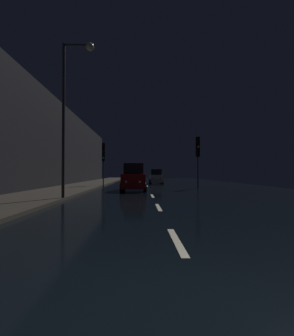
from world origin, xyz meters
name	(u,v)px	position (x,y,z in m)	size (l,w,h in m)	color
ground	(147,187)	(0.00, 24.50, -0.01)	(26.42, 84.00, 0.02)	black
sidewalk_left	(82,186)	(-7.01, 24.50, 0.07)	(4.40, 84.00, 0.15)	#38332B
building_facade_left	(46,140)	(-9.61, 21.00, 4.53)	(0.80, 63.00, 9.05)	black
lane_centerline	(149,190)	(0.00, 18.91, 0.01)	(0.16, 33.13, 0.01)	beige
traffic_light_far_left	(103,155)	(-4.71, 24.20, 3.37)	(0.37, 0.48, 4.66)	#38383A
traffic_light_far_right	(198,151)	(4.71, 20.98, 3.57)	(0.35, 0.48, 4.90)	#38383A
streetlamp_overhead	(71,98)	(-4.50, 11.01, 5.52)	(1.70, 0.44, 8.54)	#2D2D30
car_approaching_headlights	(134,178)	(-1.31, 18.42, 1.03)	(2.07, 4.48, 2.26)	maroon
car_distant_taillights	(156,177)	(1.42, 31.61, 0.90)	(1.80, 3.90, 1.96)	silver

